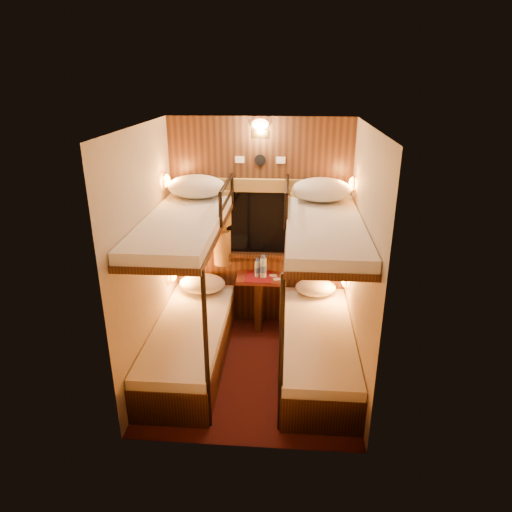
# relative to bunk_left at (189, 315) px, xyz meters

# --- Properties ---
(floor) EXTENTS (2.10, 2.10, 0.00)m
(floor) POSITION_rel_bunk_left_xyz_m (0.65, -0.07, -0.56)
(floor) COLOR black
(floor) RESTS_ON ground
(ceiling) EXTENTS (2.10, 2.10, 0.00)m
(ceiling) POSITION_rel_bunk_left_xyz_m (0.65, -0.07, 1.84)
(ceiling) COLOR silver
(ceiling) RESTS_ON wall_back
(wall_back) EXTENTS (2.40, 0.00, 2.40)m
(wall_back) POSITION_rel_bunk_left_xyz_m (0.65, 0.98, 0.64)
(wall_back) COLOR #C6B293
(wall_back) RESTS_ON floor
(wall_front) EXTENTS (2.40, 0.00, 2.40)m
(wall_front) POSITION_rel_bunk_left_xyz_m (0.65, -1.12, 0.64)
(wall_front) COLOR #C6B293
(wall_front) RESTS_ON floor
(wall_left) EXTENTS (0.00, 2.40, 2.40)m
(wall_left) POSITION_rel_bunk_left_xyz_m (-0.35, -0.07, 0.64)
(wall_left) COLOR #C6B293
(wall_left) RESTS_ON floor
(wall_right) EXTENTS (0.00, 2.40, 2.40)m
(wall_right) POSITION_rel_bunk_left_xyz_m (1.65, -0.07, 0.64)
(wall_right) COLOR #C6B293
(wall_right) RESTS_ON floor
(back_panel) EXTENTS (2.00, 0.03, 2.40)m
(back_panel) POSITION_rel_bunk_left_xyz_m (0.65, 0.97, 0.64)
(back_panel) COLOR black
(back_panel) RESTS_ON floor
(bunk_left) EXTENTS (0.72, 1.90, 1.82)m
(bunk_left) POSITION_rel_bunk_left_xyz_m (0.00, 0.00, 0.00)
(bunk_left) COLOR black
(bunk_left) RESTS_ON floor
(bunk_right) EXTENTS (0.72, 1.90, 1.82)m
(bunk_right) POSITION_rel_bunk_left_xyz_m (1.30, 0.00, 0.00)
(bunk_right) COLOR black
(bunk_right) RESTS_ON floor
(window) EXTENTS (1.00, 0.12, 0.79)m
(window) POSITION_rel_bunk_left_xyz_m (0.65, 0.94, 0.62)
(window) COLOR black
(window) RESTS_ON back_panel
(curtains) EXTENTS (1.10, 0.22, 1.00)m
(curtains) POSITION_rel_bunk_left_xyz_m (0.65, 0.90, 0.71)
(curtains) COLOR olive
(curtains) RESTS_ON back_panel
(back_fixtures) EXTENTS (0.54, 0.09, 0.48)m
(back_fixtures) POSITION_rel_bunk_left_xyz_m (0.65, 0.93, 1.69)
(back_fixtures) COLOR black
(back_fixtures) RESTS_ON back_panel
(reading_lamps) EXTENTS (2.00, 0.20, 1.25)m
(reading_lamps) POSITION_rel_bunk_left_xyz_m (0.65, 0.63, 0.68)
(reading_lamps) COLOR orange
(reading_lamps) RESTS_ON wall_left
(table) EXTENTS (0.50, 0.34, 0.66)m
(table) POSITION_rel_bunk_left_xyz_m (0.65, 0.78, -0.14)
(table) COLOR #612916
(table) RESTS_ON floor
(bottle_left) EXTENTS (0.06, 0.06, 0.22)m
(bottle_left) POSITION_rel_bunk_left_xyz_m (0.63, 0.78, 0.19)
(bottle_left) COLOR #99BFE5
(bottle_left) RESTS_ON table
(bottle_right) EXTENTS (0.08, 0.08, 0.27)m
(bottle_right) POSITION_rel_bunk_left_xyz_m (0.70, 0.78, 0.21)
(bottle_right) COLOR #99BFE5
(bottle_right) RESTS_ON table
(sachet_a) EXTENTS (0.09, 0.08, 0.01)m
(sachet_a) POSITION_rel_bunk_left_xyz_m (0.86, 0.72, 0.09)
(sachet_a) COLOR silver
(sachet_a) RESTS_ON table
(sachet_b) EXTENTS (0.08, 0.06, 0.01)m
(sachet_b) POSITION_rel_bunk_left_xyz_m (0.81, 0.82, 0.09)
(sachet_b) COLOR silver
(sachet_b) RESTS_ON table
(pillow_lower_left) EXTENTS (0.53, 0.38, 0.21)m
(pillow_lower_left) POSITION_rel_bunk_left_xyz_m (-0.00, 0.73, 0.00)
(pillow_lower_left) COLOR silver
(pillow_lower_left) RESTS_ON bunk_left
(pillow_lower_right) EXTENTS (0.46, 0.33, 0.18)m
(pillow_lower_right) POSITION_rel_bunk_left_xyz_m (1.30, 0.76, -0.01)
(pillow_lower_right) COLOR silver
(pillow_lower_right) RESTS_ON bunk_right
(pillow_upper_left) EXTENTS (0.61, 0.44, 0.24)m
(pillow_upper_left) POSITION_rel_bunk_left_xyz_m (-0.00, 0.69, 1.15)
(pillow_upper_left) COLOR silver
(pillow_upper_left) RESTS_ON bunk_left
(pillow_upper_right) EXTENTS (0.61, 0.44, 0.24)m
(pillow_upper_right) POSITION_rel_bunk_left_xyz_m (1.30, 0.65, 1.15)
(pillow_upper_right) COLOR silver
(pillow_upper_right) RESTS_ON bunk_right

